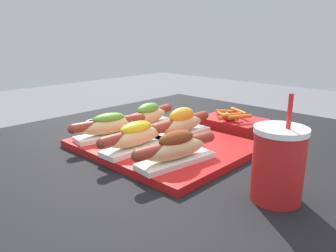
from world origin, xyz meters
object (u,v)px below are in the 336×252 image
(sauce_bowl, at_px, (98,125))
(drink_cup, at_px, (278,164))
(hot_dog_1, at_px, (136,136))
(fries_basket, at_px, (233,123))
(hot_dog_2, at_px, (176,148))
(serving_tray, at_px, (163,145))
(hot_dog_4, at_px, (182,123))
(hot_dog_0, at_px, (109,126))
(hot_dog_3, at_px, (149,116))

(sauce_bowl, relative_size, drink_cup, 0.39)
(hot_dog_1, height_order, fries_basket, hot_dog_1)
(hot_dog_2, xyz_separation_m, fries_basket, (-0.09, 0.37, -0.03))
(serving_tray, xyz_separation_m, sauce_bowl, (-0.28, -0.01, 0.00))
(hot_dog_2, height_order, hot_dog_4, hot_dog_4)
(hot_dog_1, bearing_deg, drink_cup, 4.95)
(fries_basket, bearing_deg, hot_dog_0, -114.97)
(serving_tray, relative_size, sauce_bowl, 5.48)
(serving_tray, xyz_separation_m, drink_cup, (0.34, -0.06, 0.06))
(serving_tray, bearing_deg, hot_dog_4, 90.39)
(hot_dog_3, height_order, fries_basket, hot_dog_3)
(serving_tray, relative_size, fries_basket, 2.24)
(serving_tray, relative_size, hot_dog_1, 1.86)
(hot_dog_2, relative_size, fries_basket, 1.19)
(hot_dog_2, distance_m, fries_basket, 0.38)
(hot_dog_2, bearing_deg, hot_dog_4, 127.57)
(sauce_bowl, xyz_separation_m, drink_cup, (0.62, -0.05, 0.06))
(serving_tray, xyz_separation_m, hot_dog_3, (-0.13, 0.08, 0.04))
(hot_dog_0, relative_size, hot_dog_1, 0.98)
(serving_tray, height_order, hot_dog_2, hot_dog_2)
(hot_dog_1, xyz_separation_m, hot_dog_4, (0.01, 0.16, 0.00))
(hot_dog_1, xyz_separation_m, fries_basket, (0.04, 0.37, -0.03))
(hot_dog_0, height_order, hot_dog_1, hot_dog_1)
(hot_dog_2, distance_m, drink_cup, 0.22)
(hot_dog_0, xyz_separation_m, drink_cup, (0.48, 0.02, 0.02))
(hot_dog_1, height_order, drink_cup, drink_cup)
(hot_dog_2, xyz_separation_m, hot_dog_4, (-0.12, 0.16, 0.00))
(sauce_bowl, bearing_deg, hot_dog_2, -10.63)
(serving_tray, relative_size, hot_dog_3, 1.88)
(sauce_bowl, bearing_deg, hot_dog_3, 30.28)
(serving_tray, bearing_deg, hot_dog_0, -151.96)
(hot_dog_0, height_order, sauce_bowl, hot_dog_0)
(hot_dog_4, distance_m, drink_cup, 0.37)
(hot_dog_0, relative_size, sauce_bowl, 2.90)
(hot_dog_4, bearing_deg, sauce_bowl, -163.31)
(hot_dog_2, relative_size, drink_cup, 1.14)
(drink_cup, relative_size, fries_basket, 1.05)
(hot_dog_4, xyz_separation_m, sauce_bowl, (-0.28, -0.08, -0.04))
(hot_dog_3, height_order, drink_cup, drink_cup)
(sauce_bowl, bearing_deg, hot_dog_1, -15.79)
(serving_tray, relative_size, hot_dog_4, 1.86)
(drink_cup, distance_m, fries_basket, 0.46)
(serving_tray, distance_m, hot_dog_1, 0.10)
(drink_cup, height_order, fries_basket, drink_cup)
(hot_dog_1, xyz_separation_m, hot_dog_3, (-0.13, 0.16, 0.00))
(hot_dog_0, xyz_separation_m, hot_dog_4, (0.13, 0.15, 0.00))
(fries_basket, bearing_deg, drink_cup, -47.92)
(hot_dog_2, distance_m, sauce_bowl, 0.41)
(serving_tray, height_order, drink_cup, drink_cup)
(hot_dog_0, height_order, hot_dog_2, hot_dog_2)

